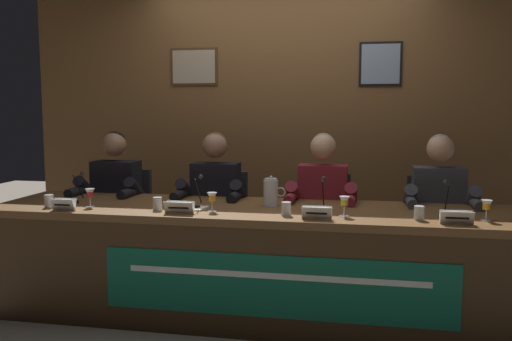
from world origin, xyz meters
TOP-DOWN VIEW (x-y plane):
  - ground_plane at (0.00, 0.00)m, footprint 12.00×12.00m
  - wall_back_panelled at (-0.00, 1.40)m, footprint 4.80×0.14m
  - conference_table at (0.00, -0.12)m, footprint 3.60×0.86m
  - chair_far_left at (-1.24, 0.61)m, footprint 0.44×0.45m
  - panelist_far_left at (-1.24, 0.41)m, footprint 0.51×0.48m
  - nameplate_far_left at (-1.21, -0.35)m, footprint 0.16×0.06m
  - juice_glass_far_left at (-1.11, -0.19)m, footprint 0.06×0.06m
  - water_cup_far_left at (-1.37, -0.25)m, footprint 0.06×0.06m
  - microphone_far_left at (-1.28, -0.05)m, footprint 0.06×0.17m
  - chair_center_left at (-0.41, 0.61)m, footprint 0.44×0.45m
  - panelist_center_left at (-0.41, 0.41)m, footprint 0.51×0.48m
  - nameplate_center_left at (-0.43, -0.31)m, footprint 0.19×0.06m
  - juice_glass_center_left at (-0.25, -0.20)m, footprint 0.06×0.06m
  - water_cup_center_left at (-0.62, -0.22)m, footprint 0.06×0.06m
  - microphone_center_left at (-0.38, -0.09)m, footprint 0.06×0.17m
  - chair_center_right at (0.41, 0.61)m, footprint 0.44×0.45m
  - panelist_center_right at (0.41, 0.41)m, footprint 0.51×0.48m
  - nameplate_center_right at (0.43, -0.32)m, footprint 0.18×0.06m
  - juice_glass_center_right at (0.59, -0.19)m, footprint 0.06×0.06m
  - water_cup_center_right at (0.24, -0.24)m, footprint 0.06×0.06m
  - microphone_center_right at (0.45, -0.03)m, footprint 0.06×0.17m
  - chair_far_right at (1.24, 0.61)m, footprint 0.44×0.45m
  - panelist_far_right at (1.24, 0.41)m, footprint 0.51×0.48m
  - nameplate_far_right at (1.23, -0.31)m, footprint 0.18×0.06m
  - juice_glass_far_right at (1.42, -0.17)m, footprint 0.06×0.06m
  - water_cup_far_right at (1.03, -0.23)m, footprint 0.06×0.06m
  - microphone_far_right at (1.22, -0.07)m, footprint 0.06×0.17m
  - water_pitcher_central at (0.09, 0.07)m, footprint 0.15×0.10m
  - document_stack_center_left at (-0.42, -0.13)m, footprint 0.23×0.17m

SIDE VIEW (x-z plane):
  - ground_plane at x=0.00m, z-range 0.00..0.00m
  - chair_far_left at x=-1.24m, z-range -0.01..0.89m
  - chair_center_left at x=-0.41m, z-range -0.01..0.89m
  - chair_center_right at x=0.41m, z-range -0.01..0.89m
  - chair_far_right at x=1.24m, z-range -0.01..0.89m
  - conference_table at x=0.00m, z-range 0.15..0.89m
  - panelist_far_left at x=-1.24m, z-range 0.10..1.33m
  - panelist_center_left at x=-0.41m, z-range 0.10..1.33m
  - panelist_center_right at x=0.41m, z-range 0.10..1.33m
  - panelist_far_right at x=1.24m, z-range 0.10..1.33m
  - document_stack_center_left at x=-0.42m, z-range 0.75..0.76m
  - water_cup_far_left at x=-1.37m, z-range 0.74..0.83m
  - water_cup_center_left at x=-0.62m, z-range 0.74..0.83m
  - water_cup_center_right at x=0.24m, z-range 0.74..0.83m
  - water_cup_far_right at x=1.03m, z-range 0.74..0.83m
  - nameplate_center_left at x=-0.43m, z-range 0.75..0.82m
  - nameplate_far_left at x=-1.21m, z-range 0.75..0.82m
  - nameplate_far_right at x=1.23m, z-range 0.75..0.82m
  - nameplate_center_right at x=0.43m, z-range 0.75..0.82m
  - microphone_far_left at x=-1.28m, z-range 0.71..0.93m
  - microphone_center_left at x=-0.38m, z-range 0.71..0.93m
  - microphone_center_right at x=0.45m, z-range 0.71..0.93m
  - microphone_far_right at x=1.22m, z-range 0.71..0.93m
  - juice_glass_far_left at x=-1.11m, z-range 0.77..0.89m
  - juice_glass_center_left at x=-0.25m, z-range 0.77..0.89m
  - juice_glass_center_right at x=0.59m, z-range 0.77..0.89m
  - juice_glass_far_right at x=1.42m, z-range 0.77..0.89m
  - water_pitcher_central at x=0.09m, z-range 0.74..0.95m
  - wall_back_panelled at x=0.00m, z-range 0.00..2.60m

